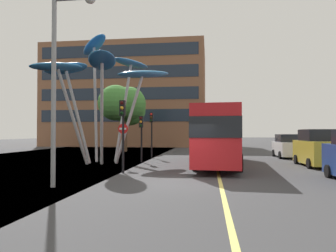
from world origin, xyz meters
name	(u,v)px	position (x,y,z in m)	size (l,w,h in m)	color
ground	(164,184)	(-0.71, 0.00, -0.05)	(120.00, 240.00, 0.10)	#38383A
red_bus	(219,133)	(1.80, 7.21, 2.03)	(3.19, 11.72, 3.72)	red
leaf_sculpture	(101,70)	(-6.16, 7.42, 6.36)	(8.65, 8.36, 9.16)	#9EA0A5
traffic_light_kerb_near	(123,121)	(-3.25, 2.57, 2.71)	(0.28, 0.42, 3.74)	black
traffic_light_kerb_far	(141,129)	(-3.57, 8.44, 2.36)	(0.28, 0.42, 3.24)	black
traffic_light_island_mid	(152,125)	(-3.50, 11.99, 2.70)	(0.28, 0.42, 3.72)	black
car_parked_mid	(318,149)	(7.85, 7.35, 1.08)	(2.08, 4.36, 2.29)	gold
car_parked_far	(288,147)	(7.69, 13.95, 0.92)	(2.03, 3.99, 1.95)	silver
street_lamp	(64,63)	(-4.40, -1.65, 4.78)	(1.75, 0.44, 7.46)	gray
tree_pavement_near	(124,105)	(-8.11, 20.28, 5.12)	(5.04, 5.68, 7.23)	brown
no_entry_sign	(123,138)	(-3.89, 4.91, 1.74)	(0.60, 0.12, 2.62)	gray
backdrop_building	(130,98)	(-11.78, 36.91, 7.77)	(24.61, 14.05, 15.54)	brown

